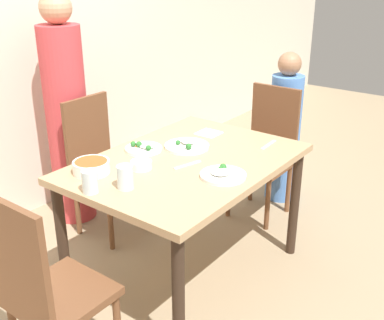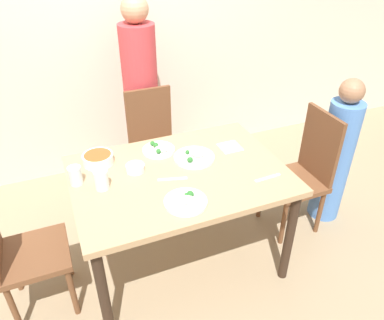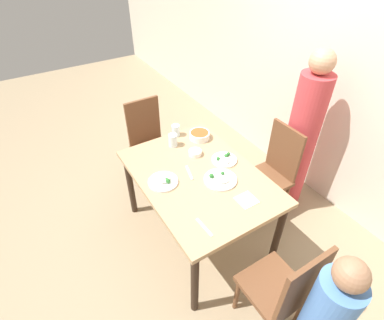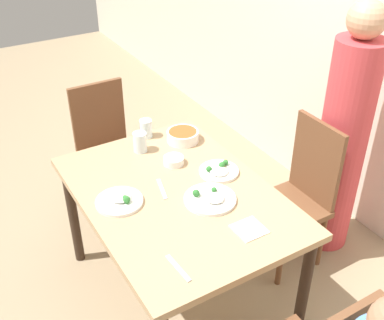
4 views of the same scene
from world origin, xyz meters
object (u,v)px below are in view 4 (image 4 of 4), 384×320
at_px(chair_adult_spot, 299,193).
at_px(bowl_curry, 183,136).
at_px(glass_water_tall, 140,142).
at_px(person_adult, 342,142).
at_px(plate_rice_adult, 120,200).

relative_size(chair_adult_spot, bowl_curry, 4.93).
xyz_separation_m(bowl_curry, glass_water_tall, (-0.03, -0.27, 0.03)).
height_order(chair_adult_spot, person_adult, person_adult).
bearing_deg(plate_rice_adult, bowl_curry, 122.76).
bearing_deg(bowl_curry, plate_rice_adult, -57.24).
height_order(person_adult, bowl_curry, person_adult).
distance_m(person_adult, glass_water_tall, 1.23).
relative_size(chair_adult_spot, person_adult, 0.59).
xyz_separation_m(person_adult, bowl_curry, (-0.52, -0.83, 0.03)).
height_order(bowl_curry, glass_water_tall, glass_water_tall).
height_order(chair_adult_spot, bowl_curry, chair_adult_spot).
bearing_deg(chair_adult_spot, plate_rice_adult, -97.56).
relative_size(chair_adult_spot, glass_water_tall, 8.02).
relative_size(person_adult, glass_water_tall, 13.58).
bearing_deg(person_adult, chair_adult_spot, -90.00).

